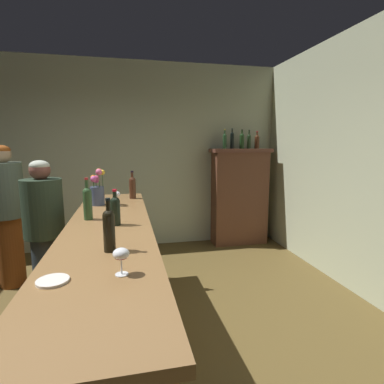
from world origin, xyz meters
The scene contains 19 objects.
floor centered at (0.00, 0.00, 0.00)m, with size 7.59×7.59×0.00m, color brown.
wall_back centered at (0.00, 2.88, 1.49)m, with size 5.96×0.12×2.98m, color #B2B99D.
bar_counter centered at (0.26, 0.12, 0.54)m, with size 0.63×3.03×1.08m.
display_cabinet centered at (2.27, 2.59, 0.84)m, with size 0.99×0.40×1.61m.
wine_bottle_chardonnay centered at (0.30, -0.41, 1.21)m, with size 0.07×0.07×0.31m.
wine_bottle_syrah centered at (0.10, 0.39, 1.23)m, with size 0.07×0.07×0.34m.
wine_bottle_riesling centered at (0.47, 1.29, 1.21)m, with size 0.07×0.07×0.31m.
wine_bottle_merlot centered at (0.32, 0.16, 1.20)m, with size 0.07×0.07×0.28m.
wine_glass_front centered at (0.37, -0.75, 1.17)m, with size 0.08×0.08×0.13m.
wine_glass_mid centered at (0.31, 0.90, 1.19)m, with size 0.07×0.07×0.15m.
flower_arrangement centered at (0.12, 0.99, 1.23)m, with size 0.15×0.15×0.37m.
cheese_plate centered at (0.07, -0.77, 1.08)m, with size 0.14×0.14×0.01m, color white.
display_bottle_left centered at (1.99, 2.59, 1.75)m, with size 0.06×0.06×0.31m.
display_bottle_midleft centered at (2.12, 2.59, 1.76)m, with size 0.06×0.06×0.33m.
display_bottle_center centered at (2.29, 2.59, 1.75)m, with size 0.08×0.08×0.31m.
display_bottle_midright centered at (2.42, 2.59, 1.74)m, with size 0.06×0.06×0.31m.
display_bottle_right centered at (2.56, 2.59, 1.74)m, with size 0.08×0.08×0.29m.
patron_tall centered at (-0.97, 1.68, 0.91)m, with size 0.40×0.40×1.68m.
patron_in_navy centered at (-0.41, 1.01, 0.83)m, with size 0.38×0.38×1.53m.
Camera 1 is at (0.41, -2.14, 1.69)m, focal length 28.16 mm.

